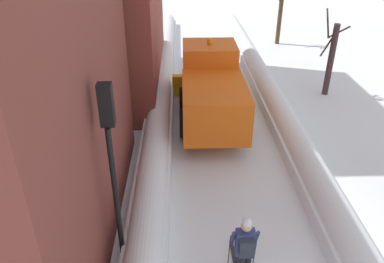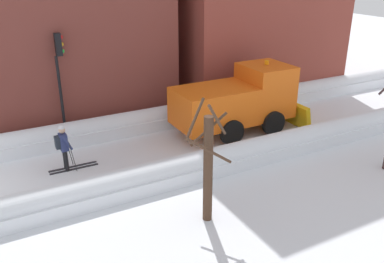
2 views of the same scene
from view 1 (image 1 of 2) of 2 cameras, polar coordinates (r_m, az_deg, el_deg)
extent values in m
plane|color=white|center=(14.98, 4.45, 0.08)|extent=(80.00, 80.00, 0.00)
cube|color=white|center=(14.80, -5.12, 0.83)|extent=(1.10, 36.00, 0.53)
cylinder|color=white|center=(14.68, -5.16, 1.74)|extent=(0.90, 34.20, 0.90)
cube|color=white|center=(15.33, 13.76, 1.00)|extent=(1.10, 36.00, 0.48)
cylinder|color=white|center=(15.22, 13.86, 1.81)|extent=(0.90, 34.20, 0.90)
cube|color=orange|center=(13.80, 3.37, 3.99)|extent=(2.30, 3.40, 1.60)
cube|color=orange|center=(16.16, 2.61, 9.18)|extent=(2.20, 2.00, 2.30)
cube|color=black|center=(16.90, 2.41, 11.90)|extent=(1.85, 0.06, 1.01)
cube|color=gold|center=(17.84, 2.22, 7.04)|extent=(3.20, 0.46, 1.13)
cylinder|color=orange|center=(15.77, 2.71, 13.52)|extent=(0.20, 0.20, 0.18)
cylinder|color=black|center=(16.29, -1.46, 4.81)|extent=(0.25, 1.10, 1.10)
cylinder|color=black|center=(16.45, 6.60, 4.88)|extent=(0.25, 1.10, 1.10)
cylinder|color=black|center=(14.31, -1.39, 1.19)|extent=(0.25, 1.10, 1.10)
cylinder|color=black|center=(14.50, 7.74, 1.31)|extent=(0.25, 1.10, 1.10)
cube|color=navy|center=(8.65, 8.04, -16.28)|extent=(0.42, 0.26, 0.62)
cube|color=#262D38|center=(8.48, 8.28, -17.13)|extent=(0.32, 0.16, 0.44)
sphere|color=tan|center=(8.32, 8.27, -14.00)|extent=(0.24, 0.24, 0.24)
sphere|color=silver|center=(8.25, 8.32, -13.49)|extent=(0.22, 0.22, 0.22)
cylinder|color=navy|center=(8.66, 6.19, -15.76)|extent=(0.09, 0.33, 0.56)
cylinder|color=navy|center=(8.74, 9.70, -15.56)|extent=(0.09, 0.33, 0.56)
cylinder|color=#262628|center=(9.14, 5.64, -17.74)|extent=(0.02, 0.19, 1.19)
cylinder|color=#262628|center=(9.23, 9.51, -17.51)|extent=(0.02, 0.19, 1.19)
cylinder|color=black|center=(8.65, -11.37, -10.31)|extent=(0.12, 0.12, 3.67)
cube|color=black|center=(7.56, -12.88, 3.94)|extent=(0.28, 0.24, 0.90)
sphere|color=red|center=(7.56, -12.95, 6.28)|extent=(0.18, 0.18, 0.18)
sphere|color=gold|center=(7.67, -12.72, 4.36)|extent=(0.18, 0.18, 0.18)
sphere|color=green|center=(7.79, -12.50, 2.49)|extent=(0.18, 0.18, 0.18)
cylinder|color=#3C2929|center=(18.81, 20.29, 10.07)|extent=(0.28, 0.28, 3.35)
cylinder|color=#3C2929|center=(18.80, 21.34, 13.83)|extent=(0.72, 0.78, 0.78)
cylinder|color=#3C2929|center=(18.31, 19.89, 15.20)|extent=(0.27, 1.22, 1.09)
cylinder|color=#3C2929|center=(18.79, 20.18, 12.70)|extent=(0.85, 0.34, 1.36)
cylinder|color=#4C3720|center=(26.57, 13.25, 17.29)|extent=(0.28, 0.28, 4.28)
camera|label=2|loc=(16.08, 77.24, 7.28)|focal=38.80mm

